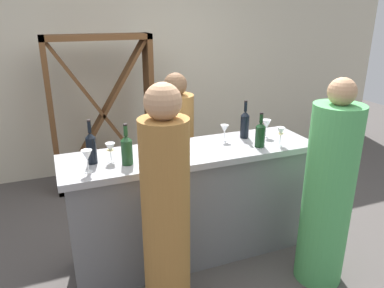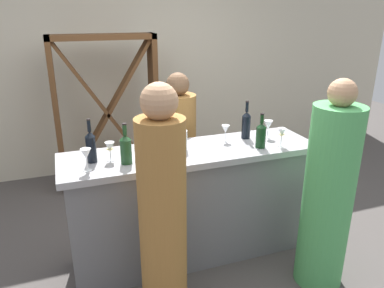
{
  "view_description": "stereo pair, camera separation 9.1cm",
  "coord_description": "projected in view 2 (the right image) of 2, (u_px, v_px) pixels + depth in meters",
  "views": [
    {
      "loc": [
        -1.01,
        -2.55,
        2.02
      ],
      "look_at": [
        0.0,
        0.0,
        1.02
      ],
      "focal_mm": 34.57,
      "sensor_mm": 36.0,
      "label": 1
    },
    {
      "loc": [
        -0.92,
        -2.58,
        2.02
      ],
      "look_at": [
        0.0,
        0.0,
        1.02
      ],
      "focal_mm": 34.57,
      "sensor_mm": 36.0,
      "label": 2
    }
  ],
  "objects": [
    {
      "name": "ground_plane",
      "position": [
        192.0,
        253.0,
        3.26
      ],
      "size": [
        12.0,
        12.0,
        0.0
      ],
      "primitive_type": "plane",
      "color": "#4C4744"
    },
    {
      "name": "back_wall",
      "position": [
        134.0,
        61.0,
        4.73
      ],
      "size": [
        8.0,
        0.1,
        2.8
      ],
      "primitive_type": "cube",
      "color": "beige",
      "rests_on": "ground"
    },
    {
      "name": "bar_counter",
      "position": [
        192.0,
        204.0,
        3.1
      ],
      "size": [
        2.05,
        0.58,
        0.97
      ],
      "color": "slate",
      "rests_on": "ground"
    },
    {
      "name": "wine_rack",
      "position": [
        108.0,
        114.0,
        4.28
      ],
      "size": [
        1.17,
        0.28,
        1.78
      ],
      "color": "brown",
      "rests_on": "ground"
    },
    {
      "name": "wine_bottle_leftmost_near_black",
      "position": [
        91.0,
        146.0,
        2.66
      ],
      "size": [
        0.07,
        0.07,
        0.33
      ],
      "color": "black",
      "rests_on": "bar_counter"
    },
    {
      "name": "wine_bottle_second_left_olive_green",
      "position": [
        126.0,
        148.0,
        2.64
      ],
      "size": [
        0.08,
        0.08,
        0.3
      ],
      "color": "#193D1E",
      "rests_on": "bar_counter"
    },
    {
      "name": "wine_bottle_center_olive_green",
      "position": [
        153.0,
        142.0,
        2.73
      ],
      "size": [
        0.08,
        0.08,
        0.34
      ],
      "color": "#193D1E",
      "rests_on": "bar_counter"
    },
    {
      "name": "wine_bottle_second_right_olive_green",
      "position": [
        172.0,
        132.0,
        3.02
      ],
      "size": [
        0.08,
        0.08,
        0.28
      ],
      "color": "#193D1E",
      "rests_on": "bar_counter"
    },
    {
      "name": "wine_bottle_rightmost_near_black",
      "position": [
        246.0,
        124.0,
        3.16
      ],
      "size": [
        0.07,
        0.07,
        0.33
      ],
      "color": "black",
      "rests_on": "bar_counter"
    },
    {
      "name": "wine_bottle_far_right_dark_green",
      "position": [
        261.0,
        135.0,
        2.95
      ],
      "size": [
        0.08,
        0.08,
        0.29
      ],
      "color": "black",
      "rests_on": "bar_counter"
    },
    {
      "name": "wine_glass_near_left",
      "position": [
        148.0,
        151.0,
        2.62
      ],
      "size": [
        0.07,
        0.07,
        0.15
      ],
      "color": "white",
      "rests_on": "bar_counter"
    },
    {
      "name": "wine_glass_near_center",
      "position": [
        282.0,
        134.0,
        2.98
      ],
      "size": [
        0.07,
        0.07,
        0.15
      ],
      "color": "white",
      "rests_on": "bar_counter"
    },
    {
      "name": "wine_glass_near_right",
      "position": [
        86.0,
        155.0,
        2.51
      ],
      "size": [
        0.07,
        0.07,
        0.16
      ],
      "color": "white",
      "rests_on": "bar_counter"
    },
    {
      "name": "wine_glass_far_left",
      "position": [
        110.0,
        148.0,
        2.69
      ],
      "size": [
        0.07,
        0.07,
        0.14
      ],
      "color": "white",
      "rests_on": "bar_counter"
    },
    {
      "name": "wine_glass_far_center",
      "position": [
        268.0,
        126.0,
        3.19
      ],
      "size": [
        0.08,
        0.08,
        0.15
      ],
      "color": "white",
      "rests_on": "bar_counter"
    },
    {
      "name": "wine_glass_far_right",
      "position": [
        225.0,
        130.0,
        3.1
      ],
      "size": [
        0.07,
        0.07,
        0.14
      ],
      "color": "white",
      "rests_on": "bar_counter"
    },
    {
      "name": "water_pitcher",
      "position": [
        181.0,
        141.0,
        2.9
      ],
      "size": [
        0.1,
        0.1,
        0.16
      ],
      "color": "silver",
      "rests_on": "bar_counter"
    },
    {
      "name": "person_left_guest",
      "position": [
        163.0,
        215.0,
        2.38
      ],
      "size": [
        0.31,
        0.31,
        1.64
      ],
      "rotation": [
        0.0,
        0.0,
        1.58
      ],
      "color": "#9E6B33",
      "rests_on": "ground"
    },
    {
      "name": "person_center_guest",
      "position": [
        328.0,
        196.0,
        2.7
      ],
      "size": [
        0.4,
        0.4,
        1.6
      ],
      "rotation": [
        0.0,
        0.0,
        1.7
      ],
      "color": "#4CA559",
      "rests_on": "ground"
    },
    {
      "name": "person_right_guest",
      "position": [
        179.0,
        154.0,
        3.64
      ],
      "size": [
        0.43,
        0.43,
        1.48
      ],
      "rotation": [
        0.0,
        0.0,
        -1.85
      ],
      "color": "#9E6B33",
      "rests_on": "ground"
    }
  ]
}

